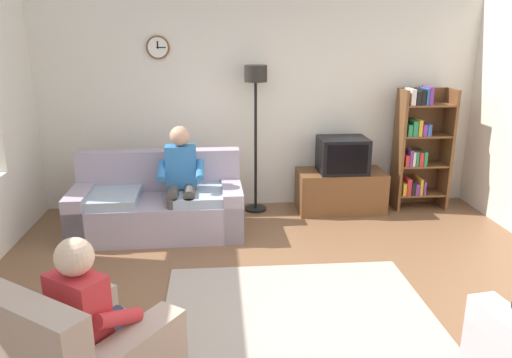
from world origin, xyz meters
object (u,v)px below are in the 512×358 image
Objects in this scene: couch at (158,206)px; tv_stand at (340,191)px; tv at (343,155)px; person_on_couch at (181,176)px; person_in_left_armchair at (93,314)px; floor_lamp at (256,98)px; bookshelf at (419,147)px.

couch reaches higher than tv_stand.
tv is at bearing -90.00° from tv_stand.
tv is 0.48× the size of person_on_couch.
person_in_left_armchair is at bearing -125.60° from tv_stand.
floor_lamp reaches higher than person_in_left_armchair.
bookshelf is (1.02, 0.07, 0.55)m from tv_stand.
tv_stand is 0.98× the size of person_in_left_armchair.
tv is (0.00, -0.02, 0.48)m from tv_stand.
floor_lamp is 1.49× the size of person_on_couch.
tv is at bearing 13.08° from couch.
couch is 1.54× the size of person_on_couch.
bookshelf is (3.28, 0.62, 0.50)m from couch.
bookshelf reaches higher than couch.
person_in_left_armchair is (-0.35, -2.59, -0.09)m from person_on_couch.
floor_lamp is at bearing 173.54° from tv.
tv_stand is 1.16m from bookshelf.
tv is 0.32× the size of floor_lamp.
couch is 2.33m from tv_stand.
person_in_left_armchair reaches higher than tv.
couch is 1.21× the size of bookshelf.
bookshelf reaches higher than person_in_left_armchair.
bookshelf is (1.02, 0.09, 0.07)m from tv.
floor_lamp reaches higher than couch.
couch is 1.71× the size of person_in_left_armchair.
floor_lamp is at bearing 179.14° from bookshelf.
person_on_couch reaches higher than tv.
bookshelf is 1.28× the size of person_on_couch.
couch is 2.72m from person_in_left_armchair.
tv_stand is at bearing 13.67° from couch.
person_on_couch is at bearing -166.37° from bookshelf.
tv is at bearing -6.46° from floor_lamp.
couch is at bearing 158.52° from person_on_couch.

